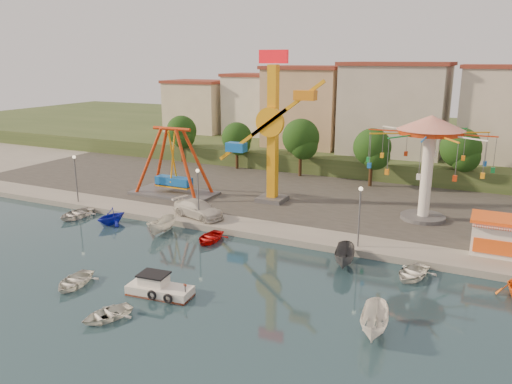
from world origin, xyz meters
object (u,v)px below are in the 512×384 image
Objects in this scene: skiff at (375,322)px; kamikaze_tower at (275,133)px; rowboat_a at (74,281)px; van at (198,209)px; cabin_motorboat at (159,289)px; wave_swinger at (429,144)px; pirate_ship_ride at (173,163)px.

kamikaze_tower is at bearing 119.33° from skiff.
van reaches higher than rowboat_a.
cabin_motorboat is at bearing -143.64° from van.
kamikaze_tower is 24.73m from cabin_motorboat.
skiff reaches higher than rowboat_a.
van is (0.40, 16.52, 1.06)m from rowboat_a.
wave_swinger is at bearing -51.80° from van.
van is at bearing -40.61° from pirate_ship_ride.
kamikaze_tower is 28.37m from skiff.
pirate_ship_ride is 25.38m from cabin_motorboat.
cabin_motorboat reaches higher than rowboat_a.
skiff is at bearing -108.63° from van.
kamikaze_tower reaches higher than rowboat_a.
skiff is at bearing -89.12° from wave_swinger.
wave_swinger is 3.13× the size of rowboat_a.
wave_swinger reaches higher than van.
cabin_motorboat is at bearing -57.81° from pirate_ship_ride.
skiff is at bearing -2.92° from rowboat_a.
wave_swinger is at bearing 2.74° from kamikaze_tower.
cabin_motorboat is 0.82× the size of van.
kamikaze_tower is (12.09, 2.16, 4.00)m from pirate_ship_ride.
cabin_motorboat is (-14.60, -24.14, -7.76)m from wave_swinger.
pirate_ship_ride is 10.04m from van.
wave_swinger is 34.13m from rowboat_a.
van is (-21.03, 13.61, 0.62)m from skiff.
rowboat_a is at bearing -167.10° from van.
pirate_ship_ride is 24.12m from rowboat_a.
pirate_ship_ride is 0.86× the size of wave_swinger.
pirate_ship_ride reaches higher than van.
rowboat_a is at bearing -73.17° from pirate_ship_ride.
wave_swinger is 2.69× the size of skiff.
pirate_ship_ride is at bearing 96.17° from rowboat_a.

